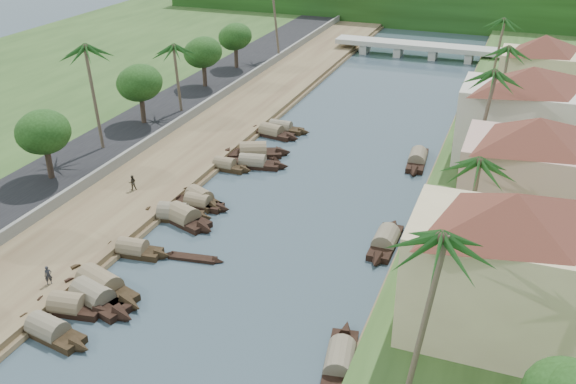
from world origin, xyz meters
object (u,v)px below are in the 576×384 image
(bridge, at_px, (416,47))
(building_near, at_px, (505,265))
(sampan_1, at_px, (68,306))
(person_near, at_px, (48,275))
(sampan_0, at_px, (48,331))

(bridge, distance_m, building_near, 76.54)
(bridge, xyz_separation_m, sampan_1, (-9.89, -80.94, -1.31))
(person_near, bearing_deg, sampan_0, -99.88)
(building_near, relative_size, sampan_0, 1.84)
(sampan_0, relative_size, person_near, 5.30)
(building_near, height_order, sampan_0, building_near)
(building_near, relative_size, sampan_1, 2.05)
(person_near, bearing_deg, building_near, -37.40)
(bridge, height_order, sampan_1, bridge)
(building_near, relative_size, person_near, 9.77)
(sampan_1, bearing_deg, bridge, 73.96)
(bridge, distance_m, sampan_1, 81.55)
(building_near, bearing_deg, sampan_0, -161.17)
(sampan_0, bearing_deg, sampan_1, 110.11)
(bridge, relative_size, sampan_1, 3.87)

